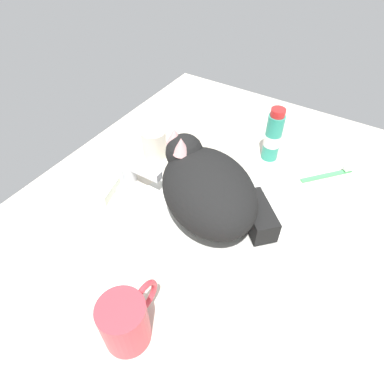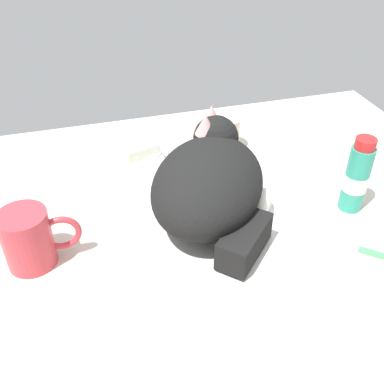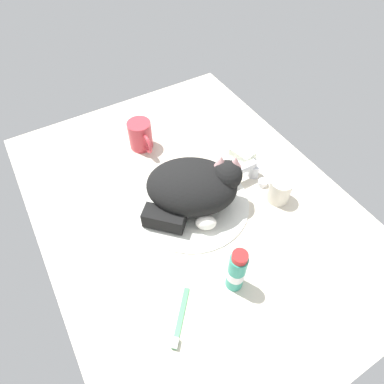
# 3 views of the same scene
# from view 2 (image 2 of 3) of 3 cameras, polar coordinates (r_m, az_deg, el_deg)

# --- Properties ---
(ground_plane) EXTENTS (1.10, 0.83, 0.03)m
(ground_plane) POSITION_cam_2_polar(r_m,az_deg,el_deg) (0.80, 1.87, -4.42)
(ground_plane) COLOR beige
(sink_basin) EXTENTS (0.33, 0.33, 0.01)m
(sink_basin) POSITION_cam_2_polar(r_m,az_deg,el_deg) (0.78, 1.90, -3.35)
(sink_basin) COLOR silver
(sink_basin) RESTS_ON ground_plane
(faucet) EXTENTS (0.12, 0.11, 0.06)m
(faucet) POSITION_cam_2_polar(r_m,az_deg,el_deg) (0.93, -1.84, 5.50)
(faucet) COLOR silver
(faucet) RESTS_ON ground_plane
(cat) EXTENTS (0.28, 0.31, 0.16)m
(cat) POSITION_cam_2_polar(r_m,az_deg,el_deg) (0.75, 2.37, 1.25)
(cat) COLOR black
(cat) RESTS_ON sink_basin
(coffee_mug) EXTENTS (0.12, 0.08, 0.09)m
(coffee_mug) POSITION_cam_2_polar(r_m,az_deg,el_deg) (0.72, -19.87, -5.59)
(coffee_mug) COLOR #C63842
(coffee_mug) RESTS_ON ground_plane
(rinse_cup) EXTENTS (0.06, 0.06, 0.07)m
(rinse_cup) POSITION_cam_2_polar(r_m,az_deg,el_deg) (0.97, 4.21, 7.44)
(rinse_cup) COLOR silver
(rinse_cup) RESTS_ON ground_plane
(soap_dish) EXTENTS (0.09, 0.06, 0.01)m
(soap_dish) POSITION_cam_2_polar(r_m,az_deg,el_deg) (0.95, -6.58, 4.47)
(soap_dish) COLOR white
(soap_dish) RESTS_ON ground_plane
(soap_bar) EXTENTS (0.08, 0.07, 0.02)m
(soap_bar) POSITION_cam_2_polar(r_m,az_deg,el_deg) (0.94, -6.65, 5.41)
(soap_bar) COLOR silver
(soap_bar) RESTS_ON soap_dish
(toothpaste_bottle) EXTENTS (0.04, 0.04, 0.14)m
(toothpaste_bottle) POSITION_cam_2_polar(r_m,az_deg,el_deg) (0.83, 20.15, 1.81)
(toothpaste_bottle) COLOR teal
(toothpaste_bottle) RESTS_ON ground_plane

